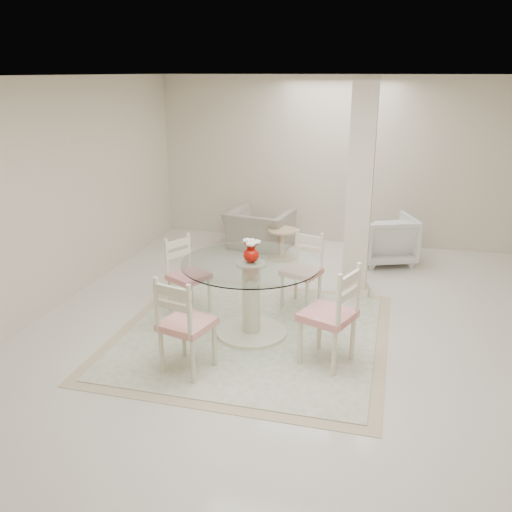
% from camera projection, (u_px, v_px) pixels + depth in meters
% --- Properties ---
extents(ground, '(7.00, 7.00, 0.00)m').
position_uv_depth(ground, '(298.00, 332.00, 6.01)').
color(ground, silver).
rests_on(ground, ground).
extents(room_shell, '(6.02, 7.02, 2.71)m').
position_uv_depth(room_shell, '(302.00, 165.00, 5.41)').
color(room_shell, beige).
rests_on(room_shell, ground).
extents(column, '(0.30, 0.30, 2.70)m').
position_uv_depth(column, '(360.00, 191.00, 6.65)').
color(column, beige).
rests_on(column, ground).
extents(area_rug, '(2.91, 2.91, 0.02)m').
position_uv_depth(area_rug, '(251.00, 334.00, 5.93)').
color(area_rug, tan).
rests_on(area_rug, ground).
extents(dining_table, '(1.47, 1.47, 0.85)m').
position_uv_depth(dining_table, '(251.00, 299.00, 5.80)').
color(dining_table, beige).
rests_on(dining_table, ground).
extents(red_vase, '(0.19, 0.18, 0.25)m').
position_uv_depth(red_vase, '(251.00, 251.00, 5.62)').
color(red_vase, '#A90E05').
rests_on(red_vase, dining_table).
extents(dining_chair_east, '(0.60, 0.60, 1.15)m').
position_uv_depth(dining_chair_east, '(335.00, 309.00, 5.13)').
color(dining_chair_east, '#F0E3C5').
rests_on(dining_chair_east, ground).
extents(dining_chair_north, '(0.51, 0.51, 1.02)m').
position_uv_depth(dining_chair_north, '(304.00, 265.00, 6.51)').
color(dining_chair_north, beige).
rests_on(dining_chair_north, ground).
extents(dining_chair_west, '(0.55, 0.55, 1.01)m').
position_uv_depth(dining_chair_west, '(185.00, 269.00, 6.37)').
color(dining_chair_west, '#EDE6C3').
rests_on(dining_chair_west, ground).
extents(dining_chair_south, '(0.53, 0.53, 1.10)m').
position_uv_depth(dining_chair_south, '(182.00, 319.00, 4.99)').
color(dining_chair_south, beige).
rests_on(dining_chair_south, ground).
extents(recliner_taupe, '(1.10, 1.00, 0.63)m').
position_uv_depth(recliner_taupe, '(260.00, 230.00, 8.74)').
color(recliner_taupe, gray).
rests_on(recliner_taupe, ground).
extents(armchair_white, '(1.01, 1.02, 0.72)m').
position_uv_depth(armchair_white, '(386.00, 239.00, 8.11)').
color(armchair_white, silver).
rests_on(armchair_white, ground).
extents(side_table, '(0.45, 0.45, 0.47)m').
position_uv_depth(side_table, '(282.00, 245.00, 8.27)').
color(side_table, '#D0B080').
rests_on(side_table, ground).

